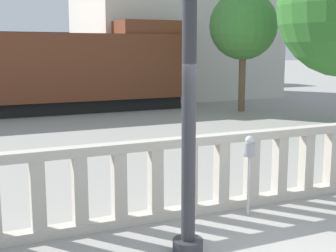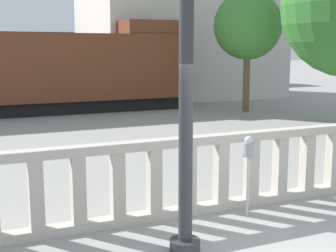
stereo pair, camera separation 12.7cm
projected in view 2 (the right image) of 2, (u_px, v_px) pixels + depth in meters
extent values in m
cube|color=#BCB5A8|center=(205.00, 208.00, 7.78)|extent=(12.31, 0.24, 0.14)
cube|color=#BCB5A8|center=(205.00, 140.00, 7.59)|extent=(12.31, 0.24, 0.14)
cube|color=#BCB5A8|center=(36.00, 195.00, 6.61)|extent=(0.20, 0.20, 1.01)
cube|color=#BCB5A8|center=(78.00, 190.00, 6.84)|extent=(0.20, 0.20, 1.01)
cube|color=#BCB5A8|center=(118.00, 185.00, 7.08)|extent=(0.20, 0.20, 1.01)
cube|color=#BCB5A8|center=(154.00, 180.00, 7.32)|extent=(0.20, 0.20, 1.01)
cube|color=#BCB5A8|center=(189.00, 176.00, 7.56)|extent=(0.20, 0.20, 1.01)
cube|color=#BCB5A8|center=(221.00, 172.00, 7.80)|extent=(0.20, 0.20, 1.01)
cube|color=#BCB5A8|center=(251.00, 168.00, 8.04)|extent=(0.20, 0.20, 1.01)
cube|color=#BCB5A8|center=(280.00, 165.00, 8.28)|extent=(0.20, 0.20, 1.01)
cube|color=#BCB5A8|center=(307.00, 162.00, 8.52)|extent=(0.20, 0.20, 1.01)
cube|color=#BCB5A8|center=(332.00, 159.00, 8.75)|extent=(0.20, 0.20, 1.01)
cylinder|color=#2D2D33|center=(185.00, 247.00, 6.18)|extent=(0.40, 0.40, 0.20)
cylinder|color=#2D2D33|center=(186.00, 61.00, 5.78)|extent=(0.18, 0.18, 4.66)
cylinder|color=silver|center=(248.00, 186.00, 7.53)|extent=(0.04, 0.04, 0.98)
cylinder|color=gray|center=(249.00, 150.00, 7.43)|extent=(0.18, 0.18, 0.22)
sphere|color=#B2B7BC|center=(249.00, 141.00, 7.41)|extent=(0.15, 0.15, 0.15)
cube|color=brown|center=(150.00, 28.00, 21.06)|extent=(2.84, 2.48, 0.60)
cube|color=black|center=(94.00, 83.00, 32.48)|extent=(22.89, 2.10, 0.55)
cube|color=black|center=(94.00, 56.00, 32.17)|extent=(23.35, 2.63, 3.15)
cube|color=black|center=(223.00, 31.00, 35.91)|extent=(3.00, 2.37, 0.60)
cylinder|color=brown|center=(246.00, 82.00, 19.93)|extent=(0.29, 0.29, 2.56)
sphere|color=#428438|center=(248.00, 25.00, 19.54)|extent=(2.87, 2.87, 2.87)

